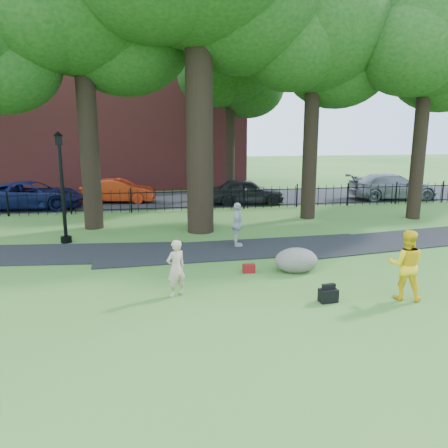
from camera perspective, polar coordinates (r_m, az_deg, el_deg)
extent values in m
plane|color=#2E6724|center=(11.83, 1.20, -8.57)|extent=(120.00, 120.00, 0.00)
cube|color=black|center=(15.65, 1.99, -3.37)|extent=(36.07, 3.85, 0.03)
cube|color=black|center=(27.26, -5.42, 3.25)|extent=(80.00, 7.00, 0.02)
cube|color=black|center=(23.17, -4.63, 4.25)|extent=(44.00, 0.04, 0.04)
cube|color=black|center=(23.30, -4.60, 2.20)|extent=(44.00, 0.04, 0.04)
cube|color=maroon|center=(34.94, -13.55, 14.79)|extent=(18.00, 8.00, 12.00)
cylinder|color=black|center=(18.01, -3.26, 15.52)|extent=(1.10, 1.10, 10.50)
ellipsoid|color=#0F3A12|center=(20.00, 2.22, 26.96)|extent=(6.72, 6.72, 5.71)
cylinder|color=black|center=(19.49, -17.38, 12.68)|extent=(0.80, 0.80, 9.10)
ellipsoid|color=#0F3A12|center=(20.63, -12.89, 22.69)|extent=(5.76, 5.76, 4.90)
ellipsoid|color=#0F3A12|center=(19.50, -23.08, 24.27)|extent=(5.40, 5.40, 4.59)
cylinder|color=black|center=(21.28, 11.29, 11.95)|extent=(0.70, 0.70, 8.40)
ellipsoid|color=#0F3A12|center=(21.74, 11.82, 23.73)|extent=(6.60, 6.60, 5.61)
ellipsoid|color=#0F3A12|center=(22.85, 14.54, 19.97)|extent=(5.28, 5.28, 4.49)
ellipsoid|color=#0F3A12|center=(20.56, 8.76, 22.48)|extent=(4.95, 4.95, 4.21)
cylinder|color=black|center=(22.72, 24.26, 10.69)|extent=(0.64, 0.64, 8.05)
ellipsoid|color=#0F3A12|center=(23.08, 25.24, 21.27)|extent=(6.20, 6.20, 5.27)
ellipsoid|color=#0F3A12|center=(24.33, 26.72, 17.86)|extent=(4.96, 4.96, 4.22)
ellipsoid|color=#0F3A12|center=(21.79, 23.22, 20.21)|extent=(4.65, 4.65, 3.95)
imported|color=tan|center=(11.26, -6.29, -5.74)|extent=(0.64, 0.57, 1.48)
imported|color=yellow|center=(11.86, 22.65, -4.94)|extent=(1.08, 0.99, 1.78)
imported|color=#B7B8BD|center=(15.85, 1.73, -0.11)|extent=(0.58, 1.02, 1.64)
ellipsoid|color=slate|center=(13.42, 9.41, -4.47)|extent=(1.61, 1.45, 0.77)
cylinder|color=black|center=(17.36, -20.31, 3.60)|extent=(0.14, 0.14, 3.66)
cylinder|color=black|center=(17.67, -19.91, -1.91)|extent=(0.41, 0.41, 0.23)
cube|color=black|center=(17.20, -20.81, 10.21)|extent=(0.30, 0.30, 0.34)
cone|color=black|center=(17.20, -20.87, 10.97)|extent=(0.37, 0.37, 0.18)
cube|color=black|center=(11.28, 13.46, -9.06)|extent=(0.47, 0.31, 0.33)
cube|color=maroon|center=(13.18, 3.26, -5.82)|extent=(0.37, 0.25, 0.25)
imported|color=#B92D0E|center=(26.48, -13.62, 4.23)|extent=(4.38, 2.00, 1.39)
imported|color=#0C133F|center=(25.86, -23.80, 3.46)|extent=(5.45, 2.67, 1.49)
imported|color=black|center=(25.23, 2.93, 4.27)|extent=(4.47, 2.13, 1.48)
imported|color=gray|center=(28.98, 21.12, 4.58)|extent=(5.58, 2.70, 1.57)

